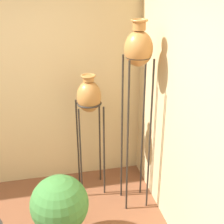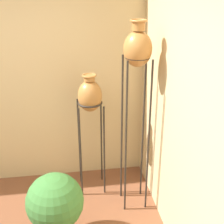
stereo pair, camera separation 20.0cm
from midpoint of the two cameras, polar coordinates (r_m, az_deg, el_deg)
The scene contains 4 objects.
wall_right at distance 2.35m, azimuth 19.28°, elevation -4.76°, with size 0.06×7.46×2.70m.
vase_stand_tall at distance 3.03m, azimuth 6.61°, elevation 10.07°, with size 0.27×0.27×2.06m.
vase_stand_medium at distance 3.43m, azimuth -2.39°, elevation 2.40°, with size 0.29×0.29×1.45m.
potted_plant at distance 3.09m, azimuth -8.45°, elevation -16.61°, with size 0.54×0.54×0.75m.
Camera 2 is at (0.80, -1.83, 2.41)m, focal length 50.00 mm.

